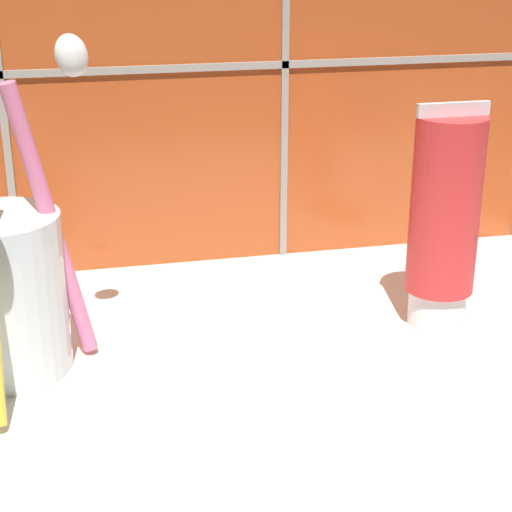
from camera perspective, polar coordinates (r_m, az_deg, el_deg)
sink_counter at (r=49.50cm, az=4.53°, el=-8.03°), size 76.15×34.68×2.00cm
toothbrush_cup at (r=47.99cm, az=-16.50°, el=-1.87°), size 9.22×12.52×18.19cm
toothpaste_tube at (r=51.95cm, az=12.44°, el=2.41°), size 4.34×4.13×13.78cm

